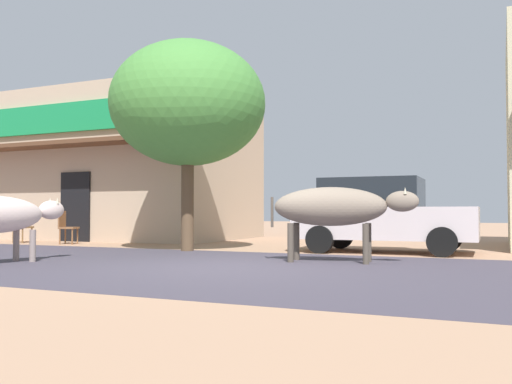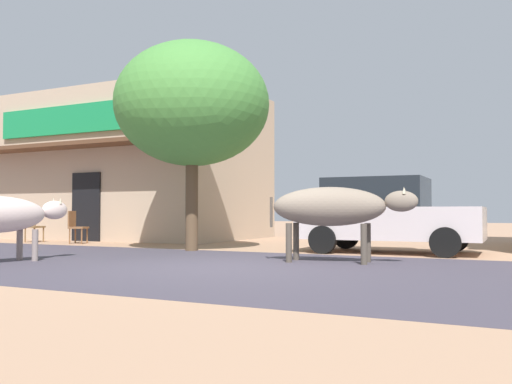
% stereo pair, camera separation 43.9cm
% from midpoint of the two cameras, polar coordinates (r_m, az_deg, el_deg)
% --- Properties ---
extents(ground, '(80.00, 80.00, 0.00)m').
position_cam_midpoint_polar(ground, '(9.12, -2.39, -7.70)').
color(ground, tan).
extents(asphalt_road, '(72.00, 6.39, 0.00)m').
position_cam_midpoint_polar(asphalt_road, '(9.11, -2.39, -7.68)').
color(asphalt_road, '#433D49').
rests_on(asphalt_road, ground).
extents(storefront_left_cafe, '(8.50, 6.00, 4.85)m').
position_cam_midpoint_polar(storefront_left_cafe, '(19.85, -11.84, 2.44)').
color(storefront_left_cafe, tan).
rests_on(storefront_left_cafe, ground).
extents(roadside_tree, '(3.59, 3.59, 4.84)m').
position_cam_midpoint_polar(roadside_tree, '(13.11, -5.62, 8.92)').
color(roadside_tree, brown).
rests_on(roadside_tree, ground).
extents(parked_hatchback_car, '(3.89, 2.02, 1.64)m').
position_cam_midpoint_polar(parked_hatchback_car, '(12.59, 14.19, -2.23)').
color(parked_hatchback_car, silver).
rests_on(parked_hatchback_car, ground).
extents(cow_far_dark, '(2.63, 0.99, 1.34)m').
position_cam_midpoint_polar(cow_far_dark, '(9.96, 9.05, -1.57)').
color(cow_far_dark, gray).
rests_on(cow_far_dark, ground).
extents(cafe_chair_near_tree, '(0.56, 0.56, 0.92)m').
position_cam_midpoint_polar(cafe_chair_near_tree, '(16.34, -17.29, -3.29)').
color(cafe_chair_near_tree, brown).
rests_on(cafe_chair_near_tree, ground).
extents(cafe_chair_by_doorway, '(0.45, 0.45, 0.92)m').
position_cam_midpoint_polar(cafe_chair_by_doorway, '(17.57, -21.33, -3.15)').
color(cafe_chair_by_doorway, brown).
rests_on(cafe_chair_by_doorway, ground).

